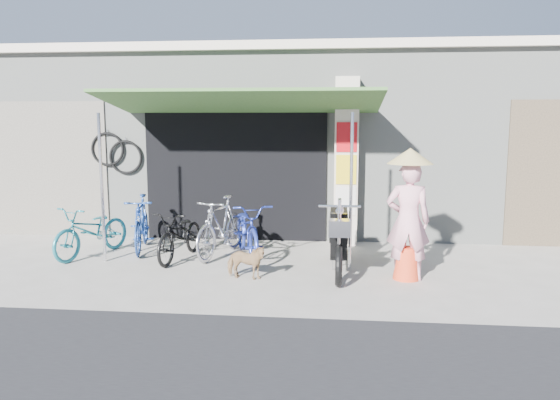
# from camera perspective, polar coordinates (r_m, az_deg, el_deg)

# --- Properties ---
(ground) EXTENTS (80.00, 80.00, 0.00)m
(ground) POSITION_cam_1_polar(r_m,az_deg,el_deg) (7.80, 0.72, -8.37)
(ground) COLOR #A39C93
(ground) RESTS_ON ground
(bicycle_shop) EXTENTS (12.30, 5.30, 3.66)m
(bicycle_shop) POSITION_cam_1_polar(r_m,az_deg,el_deg) (12.56, 2.81, 6.45)
(bicycle_shop) COLOR gray
(bicycle_shop) RESTS_ON ground
(shop_pillar) EXTENTS (0.42, 0.44, 3.00)m
(shop_pillar) POSITION_cam_1_polar(r_m,az_deg,el_deg) (9.92, 6.92, 3.96)
(shop_pillar) COLOR beige
(shop_pillar) RESTS_ON ground
(awning) EXTENTS (4.60, 1.88, 2.72)m
(awning) POSITION_cam_1_polar(r_m,az_deg,el_deg) (9.21, -4.02, 10.00)
(awning) COLOR #355C29
(awning) RESTS_ON ground
(neighbour_left) EXTENTS (2.60, 0.06, 2.60)m
(neighbour_left) POSITION_cam_1_polar(r_m,az_deg,el_deg) (11.56, -23.55, 2.96)
(neighbour_left) COLOR #6B665B
(neighbour_left) RESTS_ON ground
(bike_teal) EXTENTS (1.09, 1.73, 0.86)m
(bike_teal) POSITION_cam_1_polar(r_m,az_deg,el_deg) (9.59, -19.03, -3.04)
(bike_teal) COLOR #1B707D
(bike_teal) RESTS_ON ground
(bike_blue) EXTENTS (0.79, 1.66, 0.96)m
(bike_blue) POSITION_cam_1_polar(r_m,az_deg,el_deg) (9.71, -14.28, -2.40)
(bike_blue) COLOR #1F4292
(bike_blue) RESTS_ON ground
(bike_black) EXTENTS (0.77, 1.62, 0.82)m
(bike_black) POSITION_cam_1_polar(r_m,az_deg,el_deg) (8.98, -10.33, -3.59)
(bike_black) COLOR black
(bike_black) RESTS_ON ground
(bike_silver) EXTENTS (0.89, 1.73, 1.00)m
(bike_silver) POSITION_cam_1_polar(r_m,az_deg,el_deg) (9.09, -6.20, -2.76)
(bike_silver) COLOR silver
(bike_silver) RESTS_ON ground
(bike_navy) EXTENTS (1.18, 1.88, 0.93)m
(bike_navy) POSITION_cam_1_polar(r_m,az_deg,el_deg) (8.96, -3.39, -3.11)
(bike_navy) COLOR navy
(bike_navy) RESTS_ON ground
(street_dog) EXTENTS (0.63, 0.36, 0.50)m
(street_dog) POSITION_cam_1_polar(r_m,az_deg,el_deg) (7.80, -3.61, -6.48)
(street_dog) COLOR #9C6E52
(street_dog) RESTS_ON ground
(moped) EXTENTS (0.56, 1.98, 1.12)m
(moped) POSITION_cam_1_polar(r_m,az_deg,el_deg) (8.16, 6.15, -3.98)
(moped) COLOR black
(moped) RESTS_ON ground
(nun) EXTENTS (0.64, 0.64, 1.86)m
(nun) POSITION_cam_1_polar(r_m,az_deg,el_deg) (7.86, 13.25, -1.62)
(nun) COLOR pink
(nun) RESTS_ON ground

